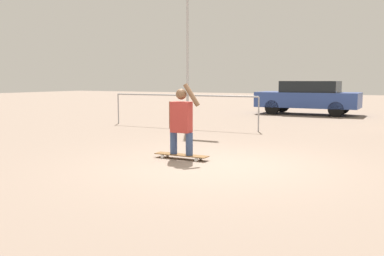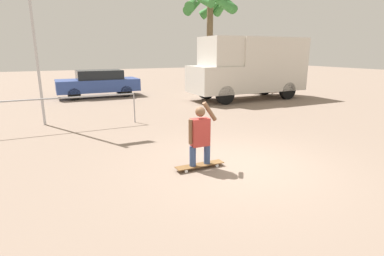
{
  "view_description": "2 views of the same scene",
  "coord_description": "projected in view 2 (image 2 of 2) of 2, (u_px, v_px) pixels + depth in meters",
  "views": [
    {
      "loc": [
        3.18,
        -7.05,
        1.56
      ],
      "look_at": [
        -0.7,
        0.33,
        0.61
      ],
      "focal_mm": 40.0,
      "sensor_mm": 36.0,
      "label": 1
    },
    {
      "loc": [
        -3.71,
        -5.3,
        2.51
      ],
      "look_at": [
        -0.66,
        1.07,
        0.7
      ],
      "focal_mm": 28.0,
      "sensor_mm": 36.0,
      "label": 2
    }
  ],
  "objects": [
    {
      "name": "skateboard",
      "position": [
        200.0,
        165.0,
        6.61
      ],
      "size": [
        1.12,
        0.24,
        0.09
      ],
      "color": "brown",
      "rests_on": "ground_plane"
    },
    {
      "name": "camper_van",
      "position": [
        251.0,
        66.0,
        15.96
      ],
      "size": [
        6.37,
        2.22,
        3.23
      ],
      "color": "black",
      "rests_on": "ground_plane"
    },
    {
      "name": "person_skateboarder",
      "position": [
        200.0,
        134.0,
        6.44
      ],
      "size": [
        0.67,
        0.22,
        1.4
      ],
      "color": "#384C7A",
      "rests_on": "skateboard"
    },
    {
      "name": "flagpole",
      "position": [
        33.0,
        10.0,
        9.67
      ],
      "size": [
        1.0,
        0.12,
        6.79
      ],
      "color": "#B7B7BC",
      "rests_on": "ground_plane"
    },
    {
      "name": "palm_tree_near_van",
      "position": [
        210.0,
        7.0,
        20.67
      ],
      "size": [
        3.95,
        3.91,
        6.68
      ],
      "color": "brown",
      "rests_on": "ground_plane"
    },
    {
      "name": "plaza_railing_segment",
      "position": [
        54.0,
        102.0,
        9.62
      ],
      "size": [
        5.28,
        0.05,
        1.08
      ],
      "color": "#99999E",
      "rests_on": "ground_plane"
    },
    {
      "name": "parked_car_blue",
      "position": [
        98.0,
        83.0,
        17.0
      ],
      "size": [
        4.45,
        1.85,
        1.5
      ],
      "color": "black",
      "rests_on": "ground_plane"
    },
    {
      "name": "ground_plane",
      "position": [
        238.0,
        165.0,
        6.81
      ],
      "size": [
        80.0,
        80.0,
        0.0
      ],
      "primitive_type": "plane",
      "color": "gray"
    }
  ]
}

